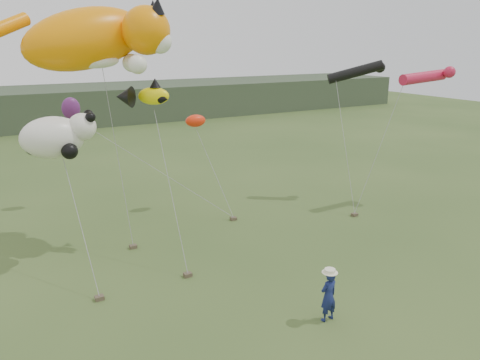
# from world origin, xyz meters

# --- Properties ---
(ground) EXTENTS (120.00, 120.00, 0.00)m
(ground) POSITION_xyz_m (0.00, 0.00, 0.00)
(ground) COLOR #385123
(ground) RESTS_ON ground
(headland) EXTENTS (90.00, 13.00, 4.00)m
(headland) POSITION_xyz_m (-3.11, 44.69, 1.92)
(headland) COLOR #2D3D28
(headland) RESTS_ON ground
(festival_attendant) EXTENTS (0.68, 0.48, 1.80)m
(festival_attendant) POSITION_xyz_m (-0.57, -2.03, 0.90)
(festival_attendant) COLOR navy
(festival_attendant) RESTS_ON ground
(sandbag_anchors) EXTENTS (14.32, 4.86, 0.16)m
(sandbag_anchors) POSITION_xyz_m (-1.37, 5.09, 0.08)
(sandbag_anchors) COLOR brown
(sandbag_anchors) RESTS_ON ground
(cat_kite) EXTENTS (7.29, 3.93, 3.50)m
(cat_kite) POSITION_xyz_m (-4.95, 8.28, 9.17)
(cat_kite) COLOR #FF8B02
(cat_kite) RESTS_ON ground
(fish_kite) EXTENTS (2.48, 1.64, 1.19)m
(fish_kite) POSITION_xyz_m (-3.67, 6.91, 6.81)
(fish_kite) COLOR #FFED07
(fish_kite) RESTS_ON ground
(tube_kites) EXTENTS (5.46, 4.88, 1.38)m
(tube_kites) POSITION_xyz_m (10.75, 6.50, 7.30)
(tube_kites) COLOR black
(tube_kites) RESTS_ON ground
(panda_kite) EXTENTS (2.93, 1.89, 1.82)m
(panda_kite) POSITION_xyz_m (-7.24, 6.89, 5.41)
(panda_kite) COLOR white
(panda_kite) RESTS_ON ground
(misc_kites) EXTENTS (6.84, 4.23, 1.56)m
(misc_kites) POSITION_xyz_m (-3.15, 12.65, 5.29)
(misc_kites) COLOR #F82E0D
(misc_kites) RESTS_ON ground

